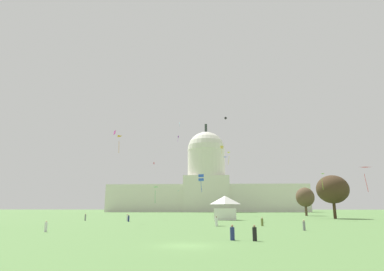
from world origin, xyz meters
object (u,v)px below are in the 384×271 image
object	(u,v)px
tree_east_mid	(333,189)
person_white_near_tent	(46,227)
kite_black_high	(226,118)
kite_red_low	(364,171)
person_olive_aisle_center	(262,222)
person_navy_lawn_far_left	(129,219)
kite_lime_low	(321,176)
capitol_building	(206,185)
kite_blue_low	(201,178)
kite_magenta_low	(115,133)
person_white_front_left	(127,218)
kite_turquoise_low	(179,191)
kite_gold_mid	(222,147)
kite_violet_high	(178,137)
person_white_front_center	(216,222)
kite_green_low	(156,189)
person_navy_mid_right	(232,233)
tree_east_far	(305,197)
kite_yellow_low	(230,154)
kite_cyan_high	(180,124)
person_grey_near_tree_east	(304,225)
person_black_back_left	(255,234)
event_tent	(225,208)
kite_blue_mid	(225,158)
person_grey_lawn_far_right	(85,217)
kite_orange_mid	(118,138)
kite_pink_mid	(154,163)

from	to	relation	value
tree_east_mid	person_white_near_tent	xyz separation A→B (m)	(-58.03, -53.32, -7.66)
kite_black_high	kite_red_low	world-z (taller)	kite_black_high
person_olive_aisle_center	person_navy_lawn_far_left	size ratio (longest dim) A/B	0.98
kite_lime_low	capitol_building	bearing A→B (deg)	-129.16
kite_blue_low	kite_magenta_low	xyz separation A→B (m)	(-16.44, -3.30, 8.43)
person_white_near_tent	person_olive_aisle_center	bearing A→B (deg)	112.35
person_white_front_left	kite_turquoise_low	xyz separation A→B (m)	(6.54, 62.05, 9.22)
person_navy_lawn_far_left	kite_lime_low	distance (m)	49.76
kite_gold_mid	kite_violet_high	size ratio (longest dim) A/B	0.84
capitol_building	kite_turquoise_low	bearing A→B (deg)	-97.31
person_white_front_left	person_white_front_center	bearing A→B (deg)	-112.42
kite_magenta_low	kite_black_high	world-z (taller)	kite_black_high
person_olive_aisle_center	kite_green_low	bearing A→B (deg)	30.63
person_white_near_tent	kite_black_high	distance (m)	131.69
person_navy_lawn_far_left	person_navy_mid_right	xyz separation A→B (m)	(20.79, -40.10, -0.03)
person_white_near_tent	kite_lime_low	xyz separation A→B (m)	(50.97, 41.50, 10.40)
person_navy_lawn_far_left	kite_red_low	bearing A→B (deg)	71.38
tree_east_far	kite_lime_low	size ratio (longest dim) A/B	2.84
kite_yellow_low	kite_cyan_high	xyz separation A→B (m)	(-23.98, 117.93, 39.05)
kite_gold_mid	person_white_front_left	bearing A→B (deg)	23.25
person_grey_near_tree_east	person_olive_aisle_center	size ratio (longest dim) A/B	0.99
person_grey_near_tree_east	kite_cyan_high	xyz separation A→B (m)	(-32.26, 148.11, 54.46)
person_black_back_left	kite_turquoise_low	bearing A→B (deg)	-135.63
person_white_front_left	kite_green_low	size ratio (longest dim) A/B	0.41
person_olive_aisle_center	kite_gold_mid	bearing A→B (deg)	-8.82
person_olive_aisle_center	person_white_front_left	xyz separation A→B (m)	(-29.05, 19.14, 0.08)
tree_east_far	capitol_building	bearing A→B (deg)	112.17
person_white_near_tent	kite_lime_low	size ratio (longest dim) A/B	0.38
kite_turquoise_low	kite_violet_high	world-z (taller)	kite_violet_high
person_grey_near_tree_east	kite_green_low	bearing A→B (deg)	86.47
event_tent	kite_turquoise_low	size ratio (longest dim) A/B	4.89
kite_cyan_high	kite_blue_mid	xyz separation A→B (m)	(25.60, -55.82, -30.71)
person_white_front_center	kite_turquoise_low	distance (m)	84.55
person_white_front_center	kite_lime_low	world-z (taller)	kite_lime_low
person_grey_near_tree_east	kite_blue_low	size ratio (longest dim) A/B	0.45
kite_lime_low	person_grey_near_tree_east	bearing A→B (deg)	15.39
person_white_front_left	kite_blue_low	world-z (taller)	kite_blue_low
kite_turquoise_low	kite_gold_mid	size ratio (longest dim) A/B	0.39
person_navy_mid_right	kite_black_high	distance (m)	137.34
person_grey_lawn_far_right	person_navy_lawn_far_left	size ratio (longest dim) A/B	1.11
tree_east_mid	kite_lime_low	distance (m)	14.04
person_black_back_left	person_grey_near_tree_east	xyz separation A→B (m)	(8.94, 14.83, 0.01)
person_navy_mid_right	tree_east_far	bearing A→B (deg)	137.75
capitol_building	kite_orange_mid	xyz separation A→B (m)	(-18.24, -153.65, 0.63)
person_navy_lawn_far_left	kite_pink_mid	size ratio (longest dim) A/B	1.81
event_tent	kite_cyan_high	world-z (taller)	kite_cyan_high
person_white_front_left	kite_gold_mid	xyz separation A→B (m)	(24.76, 48.45, 25.95)
person_black_back_left	kite_orange_mid	bearing A→B (deg)	-110.69
tree_east_mid	kite_lime_low	xyz separation A→B (m)	(-7.06, -11.82, 2.74)
person_navy_mid_right	kite_turquoise_low	size ratio (longest dim) A/B	1.18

